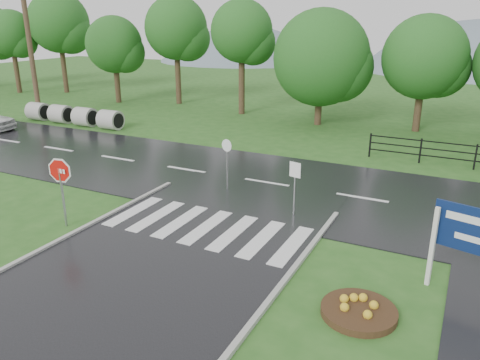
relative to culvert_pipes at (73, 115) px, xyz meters
The scene contains 12 objects.
ground 21.89m from the culvert_pipes, 43.26° to the right, with size 120.00×120.00×0.00m, color #295B1E.
main_road 16.71m from the culvert_pipes, 17.42° to the right, with size 90.00×8.00×0.04m, color black.
crosswalk 18.82m from the culvert_pipes, 32.11° to the right, with size 6.50×2.80×0.02m.
fence_west 23.71m from the culvert_pipes, ahead, with size 9.58×0.08×1.20m.
hills 56.02m from the culvert_pipes, 68.77° to the left, with size 102.00×48.00×48.00m.
treeline 19.19m from the culvert_pipes, 27.98° to the left, with size 83.20×5.20×10.00m.
culvert_pipes is the anchor object (origin of this frame).
stop_sign 16.71m from the culvert_pipes, 45.64° to the right, with size 1.10×0.23×2.50m.
flower_bed 24.93m from the culvert_pipes, 30.18° to the right, with size 1.77×1.77×0.35m.
reg_sign_small 19.73m from the culvert_pipes, 23.03° to the right, with size 0.43×0.12×1.96m.
reg_sign_round 16.20m from the culvert_pipes, 23.54° to the right, with size 0.48×0.13×2.11m.
utility_pole_west 5.80m from the culvert_pipes, behind, with size 1.77×0.33×9.95m.
Camera 1 is at (7.29, -7.09, 6.55)m, focal length 35.00 mm.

